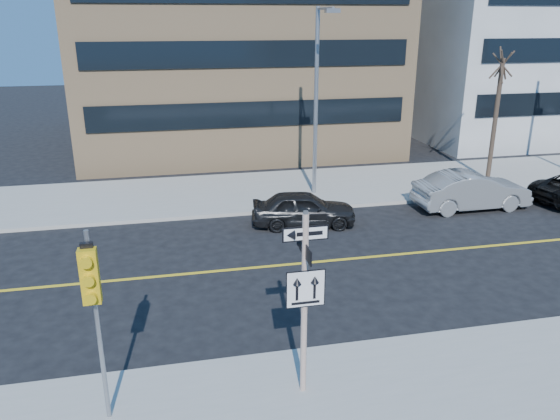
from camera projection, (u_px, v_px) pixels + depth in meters
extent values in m
plane|color=black|center=(279.00, 333.00, 14.06)|extent=(120.00, 120.00, 0.00)
cylinder|color=white|center=(304.00, 307.00, 11.04)|extent=(0.13, 0.13, 4.00)
cylinder|color=gray|center=(306.00, 213.00, 10.37)|extent=(0.10, 0.10, 0.06)
cube|color=black|center=(305.00, 234.00, 10.51)|extent=(0.92, 0.03, 0.30)
cube|color=black|center=(305.00, 250.00, 10.63)|extent=(0.03, 0.92, 0.30)
cube|color=white|center=(306.00, 289.00, 10.82)|extent=(0.80, 0.03, 0.80)
cylinder|color=gray|center=(98.00, 329.00, 10.25)|extent=(0.09, 0.09, 4.00)
cube|color=gold|center=(90.00, 276.00, 9.67)|extent=(0.32, 0.22, 1.05)
sphere|color=#8C0705|center=(87.00, 261.00, 9.44)|extent=(0.17, 0.17, 0.17)
sphere|color=black|center=(89.00, 279.00, 9.56)|extent=(0.17, 0.17, 0.17)
sphere|color=black|center=(91.00, 297.00, 9.67)|extent=(0.17, 0.17, 0.17)
imported|color=black|center=(304.00, 209.00, 21.20)|extent=(2.19, 4.22, 1.37)
imported|color=gray|center=(472.00, 191.00, 23.03)|extent=(1.72, 4.86, 1.60)
cylinder|color=gray|center=(316.00, 105.00, 23.63)|extent=(0.18, 0.18, 8.00)
cylinder|color=gray|center=(325.00, 8.00, 21.41)|extent=(0.10, 2.20, 0.10)
cube|color=gray|center=(332.00, 11.00, 20.52)|extent=(0.55, 0.30, 0.16)
cylinder|color=#31251D|center=(495.00, 121.00, 26.06)|extent=(0.22, 0.22, 5.80)
cube|color=#A5A8AA|center=(540.00, 21.00, 38.48)|extent=(20.00, 16.00, 15.00)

